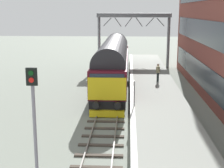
{
  "coord_description": "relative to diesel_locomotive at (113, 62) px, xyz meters",
  "views": [
    {
      "loc": [
        1.48,
        -26.44,
        7.26
      ],
      "look_at": [
        0.2,
        -1.39,
        1.74
      ],
      "focal_mm": 53.67,
      "sensor_mm": 36.0,
      "label": 1
    }
  ],
  "objects": [
    {
      "name": "waiting_passenger",
      "position": [
        4.07,
        -1.74,
        -0.49
      ],
      "size": [
        0.46,
        0.47,
        1.64
      ],
      "rotation": [
        0.0,
        0.0,
        1.11
      ],
      "color": "#242E2E",
      "rests_on": "station_platform"
    },
    {
      "name": "overhead_footbridge",
      "position": [
        2.05,
        12.09,
        3.66
      ],
      "size": [
        9.3,
        2.0,
        6.92
      ],
      "color": "slate",
      "rests_on": "ground"
    },
    {
      "name": "ground_plane",
      "position": [
        -0.0,
        -4.76,
        -2.48
      ],
      "size": [
        140.0,
        140.0,
        0.0
      ],
      "primitive_type": "plane",
      "color": "gray",
      "rests_on": "ground"
    },
    {
      "name": "signal_post_near",
      "position": [
        -2.31,
        -18.52,
        0.64
      ],
      "size": [
        0.44,
        0.22,
        5.09
      ],
      "color": "gray",
      "rests_on": "ground"
    },
    {
      "name": "diesel_locomotive",
      "position": [
        0.0,
        0.0,
        0.0
      ],
      "size": [
        2.74,
        18.43,
        4.68
      ],
      "color": "black",
      "rests_on": "ground"
    },
    {
      "name": "station_platform",
      "position": [
        3.6,
        -4.76,
        -1.98
      ],
      "size": [
        4.0,
        44.0,
        1.01
      ],
      "color": "gray",
      "rests_on": "ground"
    },
    {
      "name": "platform_number_sign",
      "position": [
        1.84,
        -9.6,
        -0.32
      ],
      "size": [
        0.1,
        0.44,
        1.72
      ],
      "color": "slate",
      "rests_on": "station_platform"
    },
    {
      "name": "track_main",
      "position": [
        -0.0,
        -4.76,
        -2.43
      ],
      "size": [
        2.5,
        60.0,
        0.15
      ],
      "color": "gray",
      "rests_on": "ground"
    }
  ]
}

